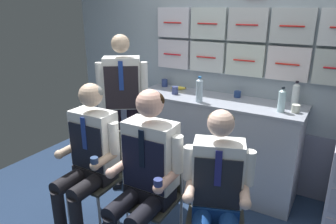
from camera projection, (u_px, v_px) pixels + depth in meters
The scene contains 17 objects.
galley_bulkhead at pixel (234, 84), 3.31m from camera, with size 4.20×0.14×2.15m.
galley_counter at pixel (215, 143), 3.31m from camera, with size 1.73×0.53×0.98m.
folding_chair_left at pixel (103, 166), 2.75m from camera, with size 0.41×0.41×0.86m.
crew_member_left at pixel (88, 154), 2.55m from camera, with size 0.51×0.62×1.30m.
folding_chair_right at pixel (157, 185), 2.45m from camera, with size 0.41×0.41×0.86m.
crew_member_right at pixel (145, 170), 2.26m from camera, with size 0.52×0.64×1.33m.
folding_chair_by_counter at pixel (216, 199), 2.27m from camera, with size 0.51×0.51×0.86m.
crew_member_by_counter at pixel (217, 194), 2.06m from camera, with size 0.52×0.65×1.25m.
crew_member_standing at pixel (123, 101), 3.18m from camera, with size 0.44×0.39×1.62m.
water_bottle_short at pixel (282, 100), 2.73m from camera, with size 0.07×0.07×0.23m.
water_bottle_clear at pixel (296, 95), 2.88m from camera, with size 0.07×0.07×0.24m.
sparkling_bottle_green at pixel (199, 90), 3.02m from camera, with size 0.07×0.07×0.25m.
espresso_cup_small at pixel (165, 83), 3.62m from camera, with size 0.07×0.07×0.09m.
paper_cup_tan at pixel (237, 94), 3.20m from camera, with size 0.07×0.07×0.06m.
paper_cup_blue at pixel (175, 90), 3.31m from camera, with size 0.07×0.07×0.08m.
coffee_cup_spare at pixel (296, 108), 2.73m from camera, with size 0.07×0.07×0.07m.
snack_banana at pixel (178, 88), 3.48m from camera, with size 0.17×0.10×0.04m.
Camera 1 is at (1.04, -1.77, 1.87)m, focal length 33.16 mm.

